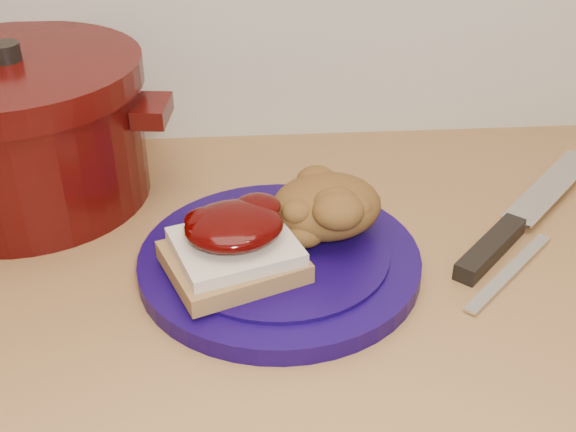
{
  "coord_description": "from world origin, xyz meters",
  "views": [
    {
      "loc": [
        -0.03,
        0.9,
        1.33
      ],
      "look_at": [
        0.02,
        1.51,
        0.95
      ],
      "focal_mm": 45.0,
      "sensor_mm": 36.0,
      "label": 1
    }
  ],
  "objects": [
    {
      "name": "dutch_oven",
      "position": [
        -0.27,
        1.66,
        0.98
      ],
      "size": [
        0.34,
        0.32,
        0.18
      ],
      "rotation": [
        0.0,
        0.0,
        -0.11
      ],
      "color": "#370605",
      "rests_on": "wood_countertop"
    },
    {
      "name": "chef_knife",
      "position": [
        0.26,
        1.53,
        0.91
      ],
      "size": [
        0.24,
        0.26,
        0.02
      ],
      "rotation": [
        0.0,
        0.0,
        0.82
      ],
      "color": "black",
      "rests_on": "wood_countertop"
    },
    {
      "name": "stuffing_mound",
      "position": [
        0.06,
        1.52,
        0.95
      ],
      "size": [
        0.14,
        0.13,
        0.06
      ],
      "primitive_type": "ellipsoid",
      "rotation": [
        0.0,
        0.0,
        0.28
      ],
      "color": "brown",
      "rests_on": "plate"
    },
    {
      "name": "butter_knife",
      "position": [
        0.24,
        1.46,
        0.9
      ],
      "size": [
        0.13,
        0.13,
        0.0
      ],
      "primitive_type": "cube",
      "rotation": [
        0.0,
        0.0,
        0.79
      ],
      "color": "silver",
      "rests_on": "wood_countertop"
    },
    {
      "name": "sandwich",
      "position": [
        -0.04,
        1.46,
        0.95
      ],
      "size": [
        0.15,
        0.14,
        0.06
      ],
      "rotation": [
        0.0,
        0.0,
        0.28
      ],
      "color": "olive",
      "rests_on": "plate"
    },
    {
      "name": "plate",
      "position": [
        0.01,
        1.49,
        0.91
      ],
      "size": [
        0.35,
        0.35,
        0.02
      ],
      "primitive_type": "cylinder",
      "rotation": [
        0.0,
        0.0,
        0.28
      ],
      "color": "#11043F",
      "rests_on": "wood_countertop"
    }
  ]
}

